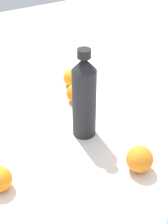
{
  "coord_description": "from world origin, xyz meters",
  "views": [
    {
      "loc": [
        0.45,
        0.73,
        0.68
      ],
      "look_at": [
        0.02,
        -0.0,
        0.08
      ],
      "focal_mm": 54.83,
      "sensor_mm": 36.0,
      "label": 1
    }
  ],
  "objects_px": {
    "orange_2": "(71,78)",
    "water_bottle": "(84,97)",
    "orange_1": "(140,159)",
    "orange_0": "(75,93)",
    "orange_3": "(0,179)"
  },
  "relations": [
    {
      "from": "orange_2",
      "to": "water_bottle",
      "type": "bearing_deg",
      "value": 68.94
    },
    {
      "from": "water_bottle",
      "to": "orange_0",
      "type": "distance_m",
      "value": 0.21
    },
    {
      "from": "orange_1",
      "to": "orange_2",
      "type": "xyz_separation_m",
      "value": [
        -0.06,
        -0.49,
        -0.01
      ]
    },
    {
      "from": "water_bottle",
      "to": "orange_2",
      "type": "distance_m",
      "value": 0.31
    },
    {
      "from": "water_bottle",
      "to": "orange_0",
      "type": "height_order",
      "value": "water_bottle"
    },
    {
      "from": "water_bottle",
      "to": "orange_2",
      "type": "relative_size",
      "value": 4.46
    },
    {
      "from": "water_bottle",
      "to": "orange_1",
      "type": "bearing_deg",
      "value": -44.03
    },
    {
      "from": "orange_1",
      "to": "orange_3",
      "type": "height_order",
      "value": "orange_1"
    },
    {
      "from": "orange_3",
      "to": "orange_1",
      "type": "bearing_deg",
      "value": 160.27
    },
    {
      "from": "orange_2",
      "to": "orange_3",
      "type": "height_order",
      "value": "orange_3"
    },
    {
      "from": "orange_3",
      "to": "water_bottle",
      "type": "bearing_deg",
      "value": -163.64
    },
    {
      "from": "orange_0",
      "to": "orange_3",
      "type": "distance_m",
      "value": 0.45
    },
    {
      "from": "water_bottle",
      "to": "orange_0",
      "type": "bearing_deg",
      "value": 102.32
    },
    {
      "from": "water_bottle",
      "to": "orange_3",
      "type": "xyz_separation_m",
      "value": [
        0.3,
        0.09,
        -0.1
      ]
    },
    {
      "from": "water_bottle",
      "to": "orange_1",
      "type": "distance_m",
      "value": 0.24
    }
  ]
}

